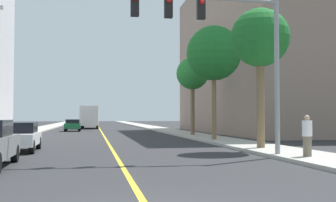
{
  "coord_description": "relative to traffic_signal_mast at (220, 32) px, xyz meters",
  "views": [
    {
      "loc": [
        -1.0,
        -6.77,
        1.69
      ],
      "look_at": [
        2.88,
        14.24,
        2.49
      ],
      "focal_mm": 43.87,
      "sensor_mm": 36.0,
      "label": 1
    }
  ],
  "objects": [
    {
      "name": "lane_marking_center",
      "position": [
        -4.06,
        33.01,
        -5.09
      ],
      "size": [
        0.16,
        144.0,
        0.01
      ],
      "primitive_type": "cube",
      "color": "yellow",
      "rests_on": "ground"
    },
    {
      "name": "sidewalk_right",
      "position": [
        3.48,
        33.01,
        -5.02
      ],
      "size": [
        2.91,
        168.0,
        0.15
      ],
      "primitive_type": "cube",
      "color": "#B2ADA3",
      "rests_on": "ground"
    },
    {
      "name": "ground",
      "position": [
        -4.06,
        33.01,
        -5.1
      ],
      "size": [
        192.0,
        192.0,
        0.0
      ],
      "primitive_type": "plane",
      "color": "#2D2D30"
    },
    {
      "name": "traffic_signal_mast",
      "position": [
        0.0,
        0.0,
        0.0
      ],
      "size": [
        7.7,
        0.36,
        6.8
      ],
      "color": "gray",
      "rests_on": "sidewalk_right"
    },
    {
      "name": "building_right_near",
      "position": [
        15.1,
        24.58,
        3.14
      ],
      "size": [
        17.08,
        27.41,
        16.48
      ],
      "primitive_type": "cube",
      "color": "gray",
      "rests_on": "ground"
    },
    {
      "name": "palm_mid",
      "position": [
        2.93,
        10.59,
        0.79
      ],
      "size": [
        3.68,
        3.68,
        7.62
      ],
      "color": "brown",
      "rests_on": "sidewalk_right"
    },
    {
      "name": "pedestrian",
      "position": [
        3.06,
        -1.21,
        -4.16
      ],
      "size": [
        0.38,
        0.38,
        1.59
      ],
      "rotation": [
        0.0,
        0.0,
        2.04
      ],
      "color": "#726651",
      "rests_on": "sidewalk_right"
    },
    {
      "name": "car_white",
      "position": [
        -8.63,
        4.91,
        -4.37
      ],
      "size": [
        2.04,
        3.99,
        1.4
      ],
      "rotation": [
        0.0,
        0.0,
        3.16
      ],
      "color": "white",
      "rests_on": "ground"
    },
    {
      "name": "palm_far",
      "position": [
        3.26,
        17.86,
        0.14
      ],
      "size": [
        2.73,
        2.73,
        6.53
      ],
      "color": "brown",
      "rests_on": "sidewalk_right"
    },
    {
      "name": "delivery_truck",
      "position": [
        -5.4,
        42.02,
        -3.47
      ],
      "size": [
        2.58,
        8.49,
        3.05
      ],
      "rotation": [
        0.0,
        0.0,
        -0.02
      ],
      "color": "silver",
      "rests_on": "ground"
    },
    {
      "name": "car_green",
      "position": [
        -7.24,
        32.06,
        -4.39
      ],
      "size": [
        1.76,
        3.83,
        1.34
      ],
      "rotation": [
        0.0,
        0.0,
        0.0
      ],
      "color": "#196638",
      "rests_on": "ground"
    },
    {
      "name": "sidewalk_left",
      "position": [
        -11.6,
        33.01,
        -5.02
      ],
      "size": [
        2.91,
        168.0,
        0.15
      ],
      "primitive_type": "cube",
      "color": "#B2ADA3",
      "rests_on": "ground"
    },
    {
      "name": "palm_near",
      "position": [
        3.11,
        3.31,
        0.41
      ],
      "size": [
        2.92,
        2.92,
        6.91
      ],
      "color": "brown",
      "rests_on": "sidewalk_right"
    }
  ]
}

